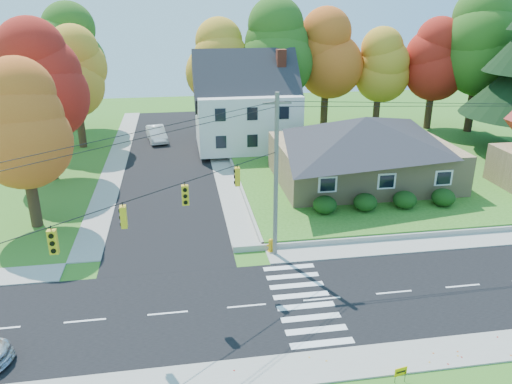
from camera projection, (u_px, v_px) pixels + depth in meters
ground at (322, 299)px, 26.19m from camera, size 120.00×120.00×0.00m
road_main at (322, 299)px, 26.19m from camera, size 90.00×8.00×0.02m
road_cross at (169, 159)px, 48.93m from camera, size 8.00×44.00×0.02m
sidewalk_north at (299, 254)px, 30.78m from camera, size 90.00×2.00×0.08m
sidewalk_south at (354, 363)px, 21.57m from camera, size 90.00×2.00×0.08m
lawn at (392, 162)px, 47.35m from camera, size 30.00×30.00×0.50m
ranch_house at (363, 148)px, 40.91m from camera, size 14.60×10.60×5.40m
colonial_house at (247, 106)px, 50.30m from camera, size 10.40×8.40×9.60m
hedge_row at (385, 201)px, 35.90m from camera, size 10.70×1.70×1.27m
traffic_infrastructure at (316, 199)px, 25.55m from camera, size 38.10×10.66×10.00m
tree_lot_0 at (220, 62)px, 54.17m from camera, size 6.72×6.72×12.51m
tree_lot_1 at (276, 50)px, 53.66m from camera, size 7.84×7.84×14.60m
tree_lot_2 at (327, 54)px, 55.71m from camera, size 7.28×7.28×13.56m
tree_lot_3 at (380, 66)px, 56.15m from camera, size 6.16×6.16×11.47m
tree_lot_4 at (435, 60)px, 55.88m from camera, size 6.72×6.72×12.51m
tree_lot_5 at (481, 43)px, 53.92m from camera, size 8.40×8.40×15.64m
tree_west_0 at (20, 125)px, 32.12m from camera, size 6.16×6.16×11.47m
tree_west_1 at (38, 81)px, 40.70m from camera, size 7.28×7.28×13.56m
tree_west_2 at (74, 72)px, 50.29m from camera, size 6.72×6.72×12.51m
tree_west_3 at (67, 51)px, 56.88m from camera, size 7.84×7.84×14.60m
white_car at (157, 134)px, 54.87m from camera, size 2.58×5.25×1.66m
fire_hydrant at (271, 246)px, 30.91m from camera, size 0.53×0.41×0.92m
yard_sign at (401, 372)px, 20.36m from camera, size 0.57×0.14×0.72m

